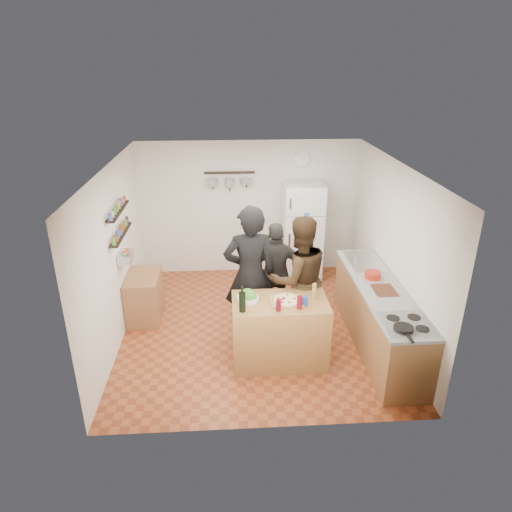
{
  "coord_description": "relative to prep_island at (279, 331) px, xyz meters",
  "views": [
    {
      "loc": [
        -0.39,
        -6.02,
        3.81
      ],
      "look_at": [
        0.0,
        0.1,
        1.15
      ],
      "focal_mm": 32.0,
      "sensor_mm": 36.0,
      "label": 1
    }
  ],
  "objects": [
    {
      "name": "room_shell",
      "position": [
        -0.26,
        1.23,
        0.79
      ],
      "size": [
        4.2,
        4.2,
        4.2
      ],
      "color": "brown",
      "rests_on": "ground"
    },
    {
      "name": "salt_canister",
      "position": [
        0.3,
        -0.12,
        0.52
      ],
      "size": [
        0.08,
        0.08,
        0.12
      ],
      "primitive_type": "cylinder",
      "color": "navy",
      "rests_on": "prep_island"
    },
    {
      "name": "wine_bottle",
      "position": [
        -0.5,
        -0.22,
        0.58
      ],
      "size": [
        0.09,
        0.09,
        0.26
      ],
      "primitive_type": "cylinder",
      "color": "black",
      "rests_on": "prep_island"
    },
    {
      "name": "wine_glass_near",
      "position": [
        -0.05,
        -0.24,
        0.53
      ],
      "size": [
        0.06,
        0.06,
        0.15
      ],
      "primitive_type": "cylinder",
      "color": "#520716",
      "rests_on": "prep_island"
    },
    {
      "name": "person_back",
      "position": [
        0.06,
        1.04,
        0.35
      ],
      "size": [
        0.98,
        0.48,
        1.62
      ],
      "primitive_type": "imported",
      "rotation": [
        0.0,
        0.0,
        3.23
      ],
      "color": "#2B2826",
      "rests_on": "floor"
    },
    {
      "name": "sink",
      "position": [
        1.44,
        1.14,
        0.46
      ],
      "size": [
        0.5,
        0.8,
        0.03
      ],
      "primitive_type": "cube",
      "color": "silver",
      "rests_on": "counter_run"
    },
    {
      "name": "wall_clock",
      "position": [
        0.69,
        2.92,
        1.69
      ],
      "size": [
        0.3,
        0.03,
        0.3
      ],
      "primitive_type": "cylinder",
      "rotation": [
        1.57,
        0.0,
        0.0
      ],
      "color": "silver",
      "rests_on": "back_wall"
    },
    {
      "name": "prep_island",
      "position": [
        0.0,
        0.0,
        0.0
      ],
      "size": [
        1.25,
        0.72,
        0.91
      ],
      "primitive_type": "cube",
      "color": "#8F5D34",
      "rests_on": "floor"
    },
    {
      "name": "person_left",
      "position": [
        -0.36,
        0.58,
        0.56
      ],
      "size": [
        0.77,
        0.54,
        2.04
      ],
      "primitive_type": "imported",
      "rotation": [
        0.0,
        0.0,
        3.21
      ],
      "color": "black",
      "rests_on": "floor"
    },
    {
      "name": "skillet",
      "position": [
        1.34,
        -0.79,
        0.49
      ],
      "size": [
        0.23,
        0.23,
        0.04
      ],
      "primitive_type": "cylinder",
      "color": "black",
      "rests_on": "stove_top"
    },
    {
      "name": "wine_glass_far",
      "position": [
        0.22,
        -0.2,
        0.54
      ],
      "size": [
        0.07,
        0.07,
        0.17
      ],
      "primitive_type": "cylinder",
      "color": "#610814",
      "rests_on": "prep_island"
    },
    {
      "name": "salad_bowl",
      "position": [
        -0.42,
        0.05,
        0.48
      ],
      "size": [
        0.29,
        0.29,
        0.06
      ],
      "primitive_type": "cylinder",
      "color": "silver",
      "rests_on": "prep_island"
    },
    {
      "name": "spice_shelf_lower",
      "position": [
        -2.19,
        1.04,
        1.04
      ],
      "size": [
        0.12,
        1.0,
        0.02
      ],
      "primitive_type": "cube",
      "color": "black",
      "rests_on": "left_wall"
    },
    {
      "name": "red_bowl",
      "position": [
        1.39,
        0.58,
        0.51
      ],
      "size": [
        0.23,
        0.23,
        0.09
      ],
      "primitive_type": "cylinder",
      "color": "#A92513",
      "rests_on": "counter_run"
    },
    {
      "name": "cutting_board",
      "position": [
        1.44,
        0.2,
        0.46
      ],
      "size": [
        0.3,
        0.4,
        0.02
      ],
      "primitive_type": "cube",
      "color": "#935535",
      "rests_on": "counter_run"
    },
    {
      "name": "side_table",
      "position": [
        -2.0,
        1.26,
        -0.09
      ],
      "size": [
        0.5,
        0.8,
        0.73
      ],
      "primitive_type": "cube",
      "color": "#A27044",
      "rests_on": "floor"
    },
    {
      "name": "fridge",
      "position": [
        0.69,
        2.59,
        0.45
      ],
      "size": [
        0.7,
        0.68,
        1.8
      ],
      "primitive_type": "cube",
      "color": "white",
      "rests_on": "floor"
    },
    {
      "name": "stove_top",
      "position": [
        1.44,
        -0.66,
        0.46
      ],
      "size": [
        0.6,
        0.62,
        0.02
      ],
      "primitive_type": "cube",
      "color": "white",
      "rests_on": "counter_run"
    },
    {
      "name": "spice_shelf_upper",
      "position": [
        -2.19,
        1.04,
        1.4
      ],
      "size": [
        0.12,
        1.0,
        0.02
      ],
      "primitive_type": "cube",
      "color": "black",
      "rests_on": "left_wall"
    },
    {
      "name": "pizza",
      "position": [
        0.08,
        -0.02,
        0.48
      ],
      "size": [
        0.34,
        0.34,
        0.02
      ],
      "primitive_type": "cylinder",
      "color": "#D3BD8B",
      "rests_on": "pizza_board"
    },
    {
      "name": "counter_run",
      "position": [
        1.44,
        0.29,
        -0.01
      ],
      "size": [
        0.63,
        2.63,
        0.9
      ],
      "primitive_type": "cube",
      "color": "#9E7042",
      "rests_on": "floor"
    },
    {
      "name": "pepper_mill",
      "position": [
        0.45,
        0.05,
        0.54
      ],
      "size": [
        0.06,
        0.06,
        0.18
      ],
      "primitive_type": "cylinder",
      "color": "olive",
      "rests_on": "prep_island"
    },
    {
      "name": "pot_rack",
      "position": [
        -0.61,
        2.84,
        1.49
      ],
      "size": [
        0.9,
        0.04,
        0.04
      ],
      "primitive_type": "cube",
      "color": "black",
      "rests_on": "back_wall"
    },
    {
      "name": "produce_basket",
      "position": [
        -2.16,
        1.04,
        0.69
      ],
      "size": [
        0.18,
        0.35,
        0.14
      ],
      "primitive_type": "cube",
      "color": "silver",
      "rests_on": "left_wall"
    },
    {
      "name": "pizza_board",
      "position": [
        0.08,
        -0.02,
        0.47
      ],
      "size": [
        0.42,
        0.34,
        0.02
      ],
      "primitive_type": "cube",
      "color": "olive",
      "rests_on": "prep_island"
    },
    {
      "name": "person_center",
      "position": [
        0.33,
        0.57,
        0.48
      ],
      "size": [
        1.06,
        0.91,
        1.87
      ],
      "primitive_type": "imported",
      "rotation": [
        0.0,
        0.0,
        3.4
      ],
      "color": "black",
      "rests_on": "floor"
    }
  ]
}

